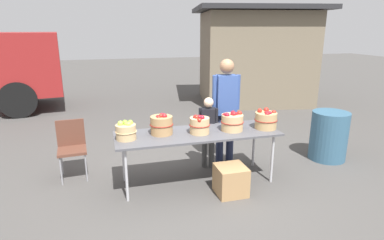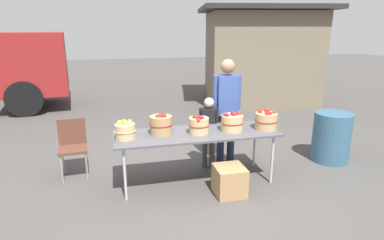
% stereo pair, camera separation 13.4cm
% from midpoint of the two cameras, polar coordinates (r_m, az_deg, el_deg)
% --- Properties ---
extents(ground_plane, '(40.00, 40.00, 0.00)m').
position_cam_midpoint_polar(ground_plane, '(4.80, 0.15, -10.77)').
color(ground_plane, '#474442').
extents(market_table, '(2.30, 0.76, 0.75)m').
position_cam_midpoint_polar(market_table, '(4.52, 0.16, -2.72)').
color(market_table, '#4C4C51').
rests_on(market_table, ground).
extents(apple_basket_green_0, '(0.28, 0.28, 0.26)m').
position_cam_midpoint_polar(apple_basket_green_0, '(4.31, -12.52, -1.93)').
color(apple_basket_green_0, tan).
rests_on(apple_basket_green_0, market_table).
extents(apple_basket_red_0, '(0.32, 0.32, 0.30)m').
position_cam_midpoint_polar(apple_basket_red_0, '(4.44, -6.30, -0.81)').
color(apple_basket_red_0, '#A87F51').
rests_on(apple_basket_red_0, market_table).
extents(apple_basket_red_1, '(0.29, 0.29, 0.27)m').
position_cam_midpoint_polar(apple_basket_red_1, '(4.44, 0.48, -0.86)').
color(apple_basket_red_1, tan).
rests_on(apple_basket_red_1, market_table).
extents(apple_basket_red_2, '(0.33, 0.33, 0.28)m').
position_cam_midpoint_polar(apple_basket_red_2, '(4.60, 6.33, -0.31)').
color(apple_basket_red_2, tan).
rests_on(apple_basket_red_2, market_table).
extents(apple_basket_red_3, '(0.33, 0.33, 0.29)m').
position_cam_midpoint_polar(apple_basket_red_3, '(4.77, 12.22, 0.03)').
color(apple_basket_red_3, tan).
rests_on(apple_basket_red_3, market_table).
extents(vendor_adult, '(0.45, 0.26, 1.71)m').
position_cam_midpoint_polar(vendor_adult, '(5.15, 5.30, 2.95)').
color(vendor_adult, '#262D4C').
rests_on(vendor_adult, ground).
extents(child_customer, '(0.29, 0.22, 1.14)m').
position_cam_midpoint_polar(child_customer, '(5.02, 2.14, -1.26)').
color(child_customer, '#3F3F3F').
rests_on(child_customer, ground).
extents(food_kiosk, '(3.97, 3.49, 2.74)m').
position_cam_midpoint_polar(food_kiosk, '(9.88, 10.67, 11.26)').
color(food_kiosk, '#726651').
rests_on(food_kiosk, ground).
extents(folding_chair, '(0.43, 0.43, 0.86)m').
position_cam_midpoint_polar(folding_chair, '(5.10, -21.31, -4.08)').
color(folding_chair, brown).
rests_on(folding_chair, ground).
extents(trash_barrel, '(0.60, 0.60, 0.83)m').
position_cam_midpoint_polar(trash_barrel, '(5.87, 22.53, -2.59)').
color(trash_barrel, '#335972').
rests_on(trash_barrel, ground).
extents(produce_crate, '(0.39, 0.39, 0.39)m').
position_cam_midpoint_polar(produce_crate, '(4.41, 6.02, -10.57)').
color(produce_crate, '#A87F51').
rests_on(produce_crate, ground).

